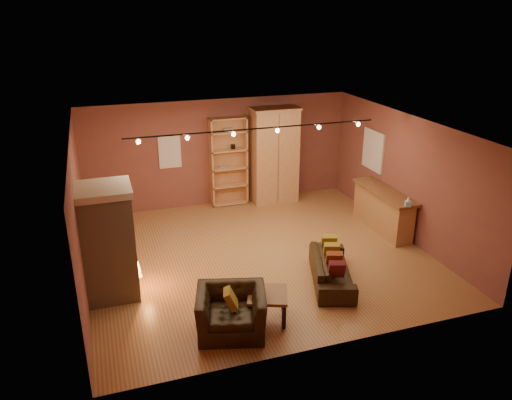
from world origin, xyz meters
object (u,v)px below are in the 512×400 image
object	(u,v)px
armchair	(231,305)
coffee_table	(268,297)
armoire	(274,155)
bookcase	(228,160)
fireplace	(109,242)
loveseat	(332,264)
bar_counter	(383,210)

from	to	relation	value
armchair	coffee_table	distance (m)	0.69
armoire	bookcase	bearing A→B (deg)	170.61
bookcase	armoire	world-z (taller)	armoire
bookcase	coffee_table	world-z (taller)	bookcase
fireplace	loveseat	world-z (taller)	fireplace
fireplace	bar_counter	world-z (taller)	fireplace
fireplace	armchair	world-z (taller)	fireplace
armchair	armoire	bearing A→B (deg)	78.53
fireplace	bar_counter	distance (m)	6.33
fireplace	bookcase	size ratio (longest dim) A/B	0.90
coffee_table	bar_counter	bearing A→B (deg)	34.19
bar_counter	armchair	bearing A→B (deg)	-148.80
bookcase	loveseat	world-z (taller)	bookcase
fireplace	bookcase	distance (m)	4.93
loveseat	armchair	size ratio (longest dim) A/B	1.49
armoire	coffee_table	xyz separation A→B (m)	(-2.02, -5.18, -0.86)
armoire	armchair	bearing A→B (deg)	-116.93
bar_counter	fireplace	bearing A→B (deg)	-171.52
fireplace	coffee_table	size ratio (longest dim) A/B	2.50
loveseat	armoire	bearing A→B (deg)	13.29
bookcase	loveseat	xyz separation A→B (m)	(0.79, -4.60, -0.83)
fireplace	coffee_table	world-z (taller)	fireplace
armoire	bar_counter	size ratio (longest dim) A/B	1.25
fireplace	loveseat	distance (m)	4.18
armoire	bar_counter	bearing A→B (deg)	-55.48
armoire	armchair	world-z (taller)	armoire
armchair	bookcase	bearing A→B (deg)	90.51
bar_counter	loveseat	distance (m)	2.86
armoire	armchair	xyz separation A→B (m)	(-2.70, -5.31, -0.80)
fireplace	bar_counter	size ratio (longest dim) A/B	1.03
fireplace	coffee_table	bearing A→B (deg)	-34.16
armoire	loveseat	world-z (taller)	armoire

